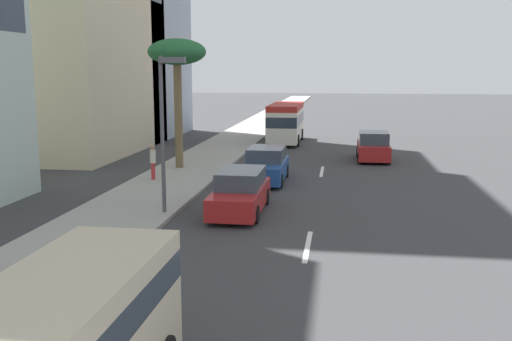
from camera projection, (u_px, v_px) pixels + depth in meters
ground_plane at (325, 156)px, 35.96m from camera, size 198.00×198.00×0.00m
sidewalk_right at (215, 153)px, 36.94m from camera, size 162.00×3.91×0.15m
lane_stripe_mid at (308, 246)px, 17.55m from camera, size 3.20×0.16×0.01m
lane_stripe_far at (322, 172)px, 30.44m from camera, size 3.20×0.16×0.01m
car_lead at (266, 165)px, 27.65m from camera, size 4.47×1.90×1.64m
car_second at (240, 192)px, 21.64m from camera, size 4.66×1.80×1.60m
minibus_third at (286, 121)px, 42.36m from camera, size 6.94×2.29×2.86m
car_fourth at (373, 147)px, 34.05m from camera, size 4.08×1.87×1.72m
van_fifth at (73, 336)px, 8.64m from camera, size 4.80×2.13×2.37m
pedestrian_mid_block at (153, 161)px, 27.31m from camera, size 0.39×0.35×1.65m
palm_tree at (177, 56)px, 29.89m from camera, size 3.02×3.02×6.76m
street_lamp at (165, 115)px, 20.55m from camera, size 0.24×0.97×5.64m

